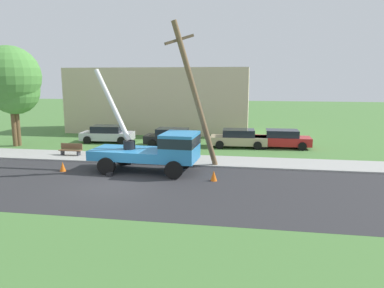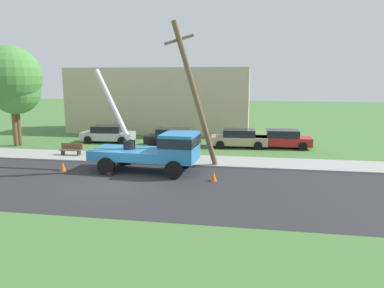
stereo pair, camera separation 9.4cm
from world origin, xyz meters
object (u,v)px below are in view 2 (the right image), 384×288
Objects in this scene: leaning_utility_pole at (195,95)px; parked_sedan_tan at (239,138)px; utility_truck at (158,148)px; parked_sedan_silver at (108,134)px; roadside_tree_far at (10,76)px; roadside_tree_near at (15,91)px; parked_sedan_black at (173,137)px; traffic_cone_behind at (63,167)px; park_bench at (71,150)px; traffic_cone_ahead at (214,176)px; parked_sedan_red at (282,139)px.

leaning_utility_pole is 1.94× the size of parked_sedan_tan.
utility_truck is 0.78× the size of leaning_utility_pole.
roadside_tree_far is (-6.64, -2.95, 4.83)m from parked_sedan_silver.
roadside_tree_near is (-17.64, -2.25, 3.73)m from parked_sedan_tan.
utility_truck is at bearing -52.75° from parked_sedan_silver.
traffic_cone_behind is at bearing -117.30° from parked_sedan_black.
leaning_utility_pole reaches higher than park_bench.
park_bench is at bearing -93.08° from parked_sedan_silver.
park_bench reaches higher than traffic_cone_ahead.
roadside_tree_near reaches higher than utility_truck.
park_bench is 8.61m from roadside_tree_far.
parked_sedan_silver is at bearing 138.74° from leaning_utility_pole.
leaning_utility_pole is 15.49× the size of traffic_cone_ahead.
roadside_tree_near reaches higher than traffic_cone_behind.
parked_sedan_black is 8.69m from parked_sedan_red.
roadside_tree_far reaches higher than park_bench.
roadside_tree_near reaches higher than park_bench.
parked_sedan_black is at bearing 39.04° from park_bench.
parked_sedan_tan is at bearing 43.29° from traffic_cone_behind.
parked_sedan_tan is at bearing 84.63° from traffic_cone_ahead.
traffic_cone_ahead is at bearing -95.37° from parked_sedan_tan.
leaning_utility_pole is at bearing -127.01° from parked_sedan_red.
roadside_tree_near is at bearing 59.19° from roadside_tree_far.
leaning_utility_pole is (1.95, 1.29, 3.04)m from utility_truck.
parked_sedan_black is (-0.99, 8.20, -0.70)m from utility_truck.
park_bench is at bearing -159.04° from parked_sedan_red.
utility_truck is at bearing -116.63° from parked_sedan_tan.
traffic_cone_ahead is (1.42, -2.61, -4.17)m from leaning_utility_pole.
park_bench is at bearing 156.81° from traffic_cone_ahead.
parked_sedan_silver is (-8.80, 7.72, -3.73)m from leaning_utility_pole.
leaning_utility_pole is 10.21m from parked_sedan_red.
leaning_utility_pole is 16.21m from roadside_tree_far.
parked_sedan_red is at bearing 49.16° from utility_truck.
roadside_tree_near is (-15.29, 5.04, -0.01)m from leaning_utility_pole.
leaning_utility_pole is 1.97× the size of parked_sedan_black.
leaning_utility_pole reaches higher than parked_sedan_black.
roadside_tree_far is at bearing 156.35° from traffic_cone_ahead.
parked_sedan_red is (7.67, 8.88, -0.70)m from utility_truck.
parked_sedan_black is 0.99× the size of parked_sedan_tan.
parked_sedan_silver is (-6.85, 9.01, -0.70)m from utility_truck.
traffic_cone_behind is 0.13× the size of parked_sedan_black.
park_bench is (-14.84, -5.68, -0.25)m from parked_sedan_red.
traffic_cone_behind is at bearing -172.25° from utility_truck.
roadside_tree_far reaches higher than parked_sedan_tan.
utility_truck is 15.36m from roadside_tree_far.
utility_truck is at bearing -24.20° from roadside_tree_far.
parked_sedan_silver reaches higher than traffic_cone_behind.
roadside_tree_near is at bearing -171.37° from parked_sedan_black.
parked_sedan_silver is 14.53m from parked_sedan_red.
leaning_utility_pole is at bearing -11.81° from park_bench.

